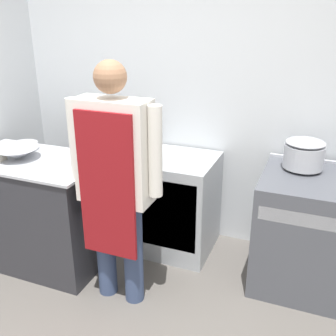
{
  "coord_description": "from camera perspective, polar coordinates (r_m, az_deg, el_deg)",
  "views": [
    {
      "loc": [
        1.02,
        -1.47,
        2.0
      ],
      "look_at": [
        0.04,
        0.98,
        0.96
      ],
      "focal_mm": 42.0,
      "sensor_mm": 36.0,
      "label": 1
    }
  ],
  "objects": [
    {
      "name": "stove",
      "position": [
        3.23,
        21.7,
        -8.92
      ],
      "size": [
        0.99,
        0.76,
        0.91
      ],
      "color": "#4C4F56",
      "rests_on": "ground_plane"
    },
    {
      "name": "mixing_bowl",
      "position": [
        3.34,
        -21.07,
        1.98
      ],
      "size": [
        0.34,
        0.34,
        0.09
      ],
      "color": "#B2B5BC",
      "rests_on": "prep_counter"
    },
    {
      "name": "person_cook",
      "position": [
        2.65,
        -7.75,
        -0.79
      ],
      "size": [
        0.68,
        0.24,
        1.74
      ],
      "color": "#38476B",
      "rests_on": "ground_plane"
    },
    {
      "name": "prep_counter",
      "position": [
        3.49,
        -18.32,
        -5.84
      ],
      "size": [
        1.17,
        0.69,
        0.92
      ],
      "color": "#2D2D33",
      "rests_on": "ground_plane"
    },
    {
      "name": "fridge_unit",
      "position": [
        3.48,
        1.51,
        -5.28
      ],
      "size": [
        0.62,
        0.63,
        0.86
      ],
      "color": "#A8ADB2",
      "rests_on": "ground_plane"
    },
    {
      "name": "wall_back",
      "position": [
        3.5,
        4.42,
        10.74
      ],
      "size": [
        8.0,
        0.05,
        2.7
      ],
      "color": "silver",
      "rests_on": "ground_plane"
    },
    {
      "name": "stock_pot",
      "position": [
        3.12,
        19.16,
        2.03
      ],
      "size": [
        0.3,
        0.3,
        0.22
      ],
      "color": "#B2B5BC",
      "rests_on": "stove"
    },
    {
      "name": "small_bowl",
      "position": [
        3.54,
        -20.09,
        2.99
      ],
      "size": [
        0.22,
        0.22,
        0.06
      ],
      "color": "#B2B5BC",
      "rests_on": "prep_counter"
    }
  ]
}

